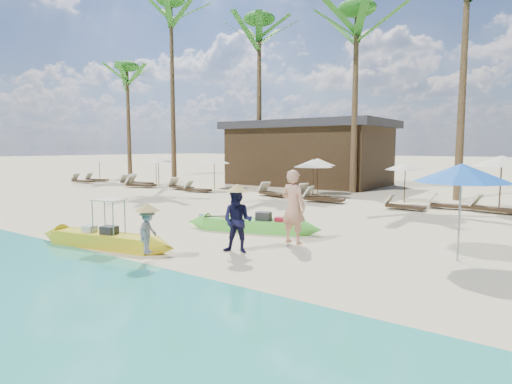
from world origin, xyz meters
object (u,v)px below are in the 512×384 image
Objects in this scene: yellow_canoe at (104,240)px; blue_umbrella at (462,173)px; tourist at (293,207)px; green_canoe at (252,225)px.

yellow_canoe is 2.17× the size of blue_umbrella.
tourist is 0.89× the size of blue_umbrella.
yellow_canoe is at bearing 46.01° from tourist.
tourist is (3.67, 3.28, 0.78)m from yellow_canoe.
blue_umbrella reaches higher than tourist.
green_canoe is at bearing 179.70° from blue_umbrella.
green_canoe is 6.06m from blue_umbrella.
green_canoe is 4.32m from yellow_canoe.
blue_umbrella is (7.63, 3.88, 1.79)m from yellow_canoe.
blue_umbrella is (3.96, 0.60, 1.01)m from tourist.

